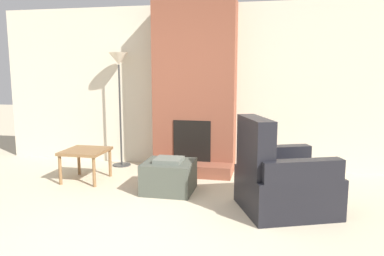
# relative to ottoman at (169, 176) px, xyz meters

# --- Properties ---
(ground_plane) EXTENTS (24.00, 24.00, 0.00)m
(ground_plane) POSITION_rel_ottoman_xyz_m (0.10, -1.59, -0.21)
(ground_plane) COLOR beige
(wall_back) EXTENTS (6.85, 0.06, 2.60)m
(wall_back) POSITION_rel_ottoman_xyz_m (0.10, 1.44, 1.09)
(wall_back) COLOR beige
(wall_back) RESTS_ON ground_plane
(fireplace) EXTENTS (1.27, 0.79, 2.60)m
(fireplace) POSITION_rel_ottoman_xyz_m (0.10, 1.17, 1.03)
(fireplace) COLOR brown
(fireplace) RESTS_ON ground_plane
(ottoman) EXTENTS (0.63, 0.60, 0.45)m
(ottoman) POSITION_rel_ottoman_xyz_m (0.00, 0.00, 0.00)
(ottoman) COLOR #474C42
(ottoman) RESTS_ON ground_plane
(armchair) EXTENTS (1.22, 1.17, 1.07)m
(armchair) POSITION_rel_ottoman_xyz_m (1.40, -0.40, 0.11)
(armchair) COLOR black
(armchair) RESTS_ON ground_plane
(side_table) EXTENTS (0.59, 0.60, 0.45)m
(side_table) POSITION_rel_ottoman_xyz_m (-1.30, 0.23, 0.18)
(side_table) COLOR brown
(side_table) RESTS_ON ground_plane
(floor_lamp_left) EXTENTS (0.31, 0.31, 1.85)m
(floor_lamp_left) POSITION_rel_ottoman_xyz_m (-1.13, 1.14, 1.35)
(floor_lamp_left) COLOR #333333
(floor_lamp_left) RESTS_ON ground_plane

